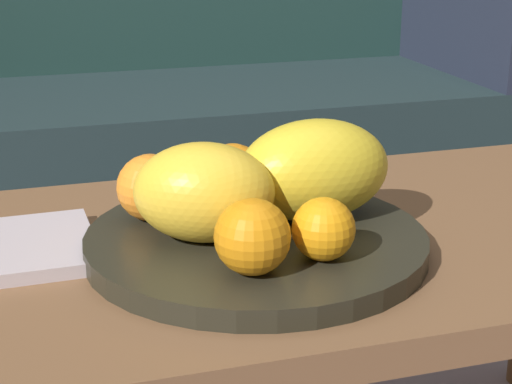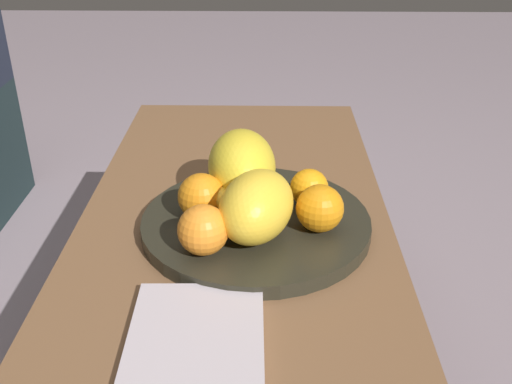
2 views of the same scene
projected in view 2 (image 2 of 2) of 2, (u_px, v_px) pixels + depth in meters
coffee_table at (236, 236)px, 1.13m from camera, size 1.15×0.56×0.44m
fruit_bowl at (256, 224)px, 1.05m from camera, size 0.40×0.40×0.03m
melon_large_front at (242, 166)px, 1.08m from camera, size 0.20×0.14×0.12m
melon_smaller_beside at (256, 207)px, 0.96m from camera, size 0.19×0.16×0.11m
orange_front at (201, 197)px, 1.02m from camera, size 0.08×0.08×0.08m
orange_left at (320, 208)px, 0.99m from camera, size 0.08×0.08×0.08m
orange_right at (203, 230)px, 0.93m from camera, size 0.08×0.08×0.08m
orange_back at (309, 188)px, 1.06m from camera, size 0.07×0.07×0.07m
banana_bunch at (215, 202)px, 1.03m from camera, size 0.17×0.11×0.06m
magazine at (195, 346)px, 0.78m from camera, size 0.25×0.19×0.02m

